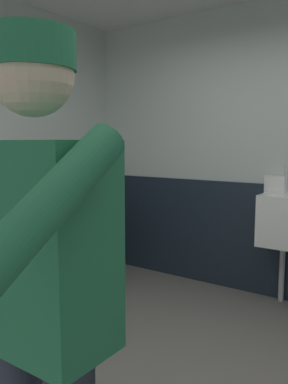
# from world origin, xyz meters

# --- Properties ---
(wainscot_band_back) EXTENTS (4.22, 0.03, 1.07)m
(wainscot_band_back) POSITION_xyz_m (0.00, 1.85, 0.53)
(wainscot_band_back) COLOR #19232D
(wainscot_band_back) RESTS_ON ground_plane
(urinal_left) EXTENTS (0.40, 0.34, 1.24)m
(urinal_left) POSITION_xyz_m (0.02, 1.70, 0.78)
(urinal_left) COLOR white
(urinal_left) RESTS_ON ground_plane
(person) EXTENTS (0.64, 0.60, 1.74)m
(person) POSITION_xyz_m (0.12, -1.07, 1.03)
(person) COLOR #2D3342
(person) RESTS_ON ground_plane
(trash_bin) EXTENTS (0.36, 0.36, 0.59)m
(trash_bin) POSITION_xyz_m (-1.78, 0.81, 0.29)
(trash_bin) COLOR #38383D
(trash_bin) RESTS_ON ground_plane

